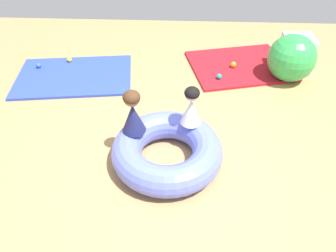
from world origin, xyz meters
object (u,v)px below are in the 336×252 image
(child_in_navy, at_px, (133,112))
(play_ball_teal, at_px, (219,76))
(exercise_ball_large, at_px, (292,58))
(storage_cube, at_px, (296,55))
(child_in_white, at_px, (191,106))
(play_ball_orange, at_px, (233,65))
(inflatable_cushion, at_px, (167,151))
(play_ball_blue, at_px, (39,65))
(play_ball_yellow, at_px, (69,60))
(play_ball_red, at_px, (277,56))

(child_in_navy, relative_size, play_ball_teal, 6.36)
(exercise_ball_large, distance_m, storage_cube, 0.28)
(play_ball_teal, bearing_deg, child_in_white, -107.74)
(play_ball_teal, height_order, play_ball_orange, play_ball_orange)
(inflatable_cushion, bearing_deg, play_ball_teal, 67.80)
(play_ball_blue, bearing_deg, play_ball_teal, -3.97)
(play_ball_yellow, height_order, storage_cube, storage_cube)
(play_ball_orange, bearing_deg, play_ball_blue, -177.01)
(child_in_navy, relative_size, play_ball_orange, 5.37)
(storage_cube, bearing_deg, play_ball_yellow, 179.10)
(play_ball_orange, bearing_deg, storage_cube, -0.26)
(inflatable_cushion, xyz_separation_m, play_ball_orange, (0.95, 2.08, -0.08))
(storage_cube, bearing_deg, exercise_ball_large, -121.87)
(play_ball_red, relative_size, play_ball_yellow, 1.34)
(child_in_navy, bearing_deg, play_ball_blue, -167.46)
(inflatable_cushion, height_order, play_ball_red, inflatable_cushion)
(play_ball_orange, height_order, storage_cube, storage_cube)
(play_ball_red, bearing_deg, play_ball_yellow, -175.83)
(storage_cube, bearing_deg, child_in_white, -132.92)
(child_in_white, height_order, play_ball_orange, child_in_white)
(inflatable_cushion, relative_size, play_ball_blue, 15.48)
(play_ball_teal, height_order, storage_cube, storage_cube)
(play_ball_blue, relative_size, storage_cube, 0.14)
(play_ball_red, bearing_deg, play_ball_blue, -173.14)
(play_ball_red, height_order, play_ball_orange, play_ball_red)
(child_in_navy, distance_m, play_ball_red, 3.09)
(inflatable_cushion, height_order, child_in_white, child_in_white)
(child_in_white, xyz_separation_m, play_ball_red, (1.46, 2.08, -0.46))
(play_ball_blue, bearing_deg, play_ball_orange, 2.99)
(inflatable_cushion, height_order, child_in_navy, child_in_navy)
(inflatable_cushion, distance_m, storage_cube, 2.81)
(child_in_navy, relative_size, storage_cube, 0.90)
(child_in_navy, distance_m, storage_cube, 2.99)
(play_ball_red, height_order, exercise_ball_large, exercise_ball_large)
(play_ball_red, height_order, play_ball_blue, play_ball_red)
(play_ball_yellow, bearing_deg, play_ball_red, 4.17)
(child_in_navy, height_order, play_ball_yellow, child_in_navy)
(child_in_navy, distance_m, play_ball_orange, 2.40)
(child_in_white, distance_m, child_in_navy, 0.64)
(play_ball_orange, xyz_separation_m, play_ball_blue, (-3.10, -0.16, -0.01))
(child_in_white, height_order, play_ball_teal, child_in_white)
(inflatable_cushion, bearing_deg, storage_cube, 47.59)
(play_ball_blue, bearing_deg, play_ball_red, 6.86)
(inflatable_cushion, distance_m, child_in_navy, 0.57)
(play_ball_blue, distance_m, storage_cube, 4.05)
(child_in_white, relative_size, child_in_navy, 0.91)
(child_in_navy, xyz_separation_m, play_ball_orange, (1.32, 1.94, -0.49))
(play_ball_yellow, xyz_separation_m, play_ball_blue, (-0.44, -0.21, -0.00))
(play_ball_blue, bearing_deg, exercise_ball_large, -1.11)
(play_ball_orange, bearing_deg, inflatable_cushion, -114.66)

